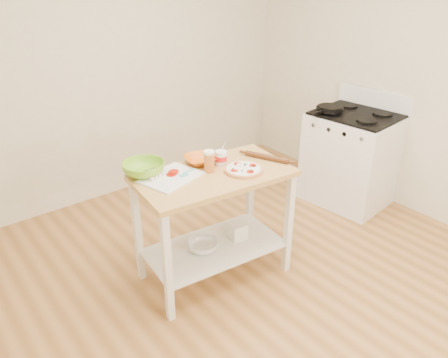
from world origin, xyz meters
name	(u,v)px	position (x,y,z in m)	size (l,w,h in m)	color
room_shell	(280,125)	(0.00, 0.00, 1.35)	(4.04, 4.54, 2.74)	#B47D42
prep_island	(214,204)	(-0.18, 0.45, 0.65)	(1.19, 0.74, 0.90)	tan
gas_stove	(351,158)	(1.65, 0.57, 0.47)	(0.75, 0.85, 1.11)	white
skillet	(329,109)	(1.48, 0.77, 0.98)	(0.42, 0.27, 0.03)	black
pizza	(244,169)	(0.00, 0.34, 0.92)	(0.28, 0.28, 0.04)	#E39F61
cutting_board	(171,177)	(-0.47, 0.57, 0.91)	(0.46, 0.39, 0.04)	white
spatula	(187,173)	(-0.35, 0.54, 0.92)	(0.15, 0.06, 0.01)	#4DBFBB
knife	(146,172)	(-0.57, 0.74, 0.92)	(0.27, 0.07, 0.01)	silver
orange_bowl	(200,160)	(-0.16, 0.65, 0.93)	(0.23, 0.23, 0.06)	orange
green_bowl	(144,169)	(-0.59, 0.74, 0.95)	(0.30, 0.30, 0.09)	#7ABD27
beer_pint	(209,161)	(-0.19, 0.49, 0.98)	(0.08, 0.08, 0.16)	#B9682A
yogurt_tub	(221,158)	(-0.05, 0.53, 0.95)	(0.09, 0.09, 0.19)	white
rolling_pin	(267,157)	(0.28, 0.38, 0.92)	(0.04, 0.04, 0.35)	#582F14
shelf_glass_bowl	(203,246)	(-0.28, 0.47, 0.30)	(0.24, 0.24, 0.08)	silver
shelf_bin	(237,231)	(0.04, 0.44, 0.32)	(0.13, 0.13, 0.13)	white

